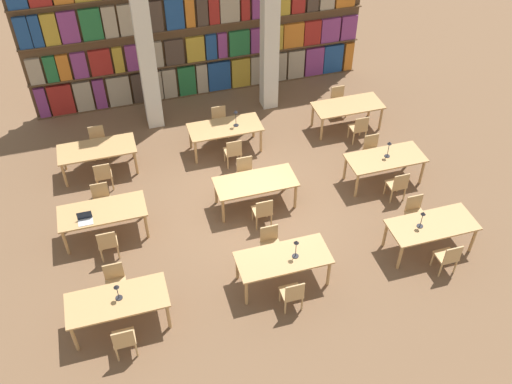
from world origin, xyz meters
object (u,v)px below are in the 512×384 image
at_px(chair_2, 292,294).
at_px(chair_6, 108,242).
at_px(chair_1, 116,281).
at_px(reading_table_6, 97,151).
at_px(chair_11, 372,150).
at_px(chair_12, 103,175).
at_px(reading_table_5, 385,160).
at_px(chair_9, 246,173).
at_px(chair_13, 98,141).
at_px(chair_15, 220,121).
at_px(pillar_left, 142,27).
at_px(reading_table_3, 103,213).
at_px(chair_5, 415,212).
at_px(chair_16, 359,128).
at_px(desk_lamp_0, 117,289).
at_px(laptop, 85,220).
at_px(reading_table_1, 283,260).
at_px(reading_table_7, 225,129).
at_px(pillar_center, 270,10).
at_px(desk_lamp_3, 389,147).
at_px(chair_17, 338,100).
at_px(desk_lamp_1, 296,246).
at_px(reading_table_4, 255,184).
at_px(reading_table_0, 117,302).
at_px(chair_10, 398,185).
at_px(chair_14, 233,151).
at_px(desk_lamp_2, 422,217).
at_px(chair_8, 263,211).
at_px(chair_0, 124,340).
at_px(reading_table_8, 348,107).
at_px(reading_table_2, 432,227).
at_px(chair_7, 102,200).
at_px(chair_4, 448,257).
at_px(chair_3, 271,243).

bearing_deg(chair_2, chair_6, 144.03).
distance_m(chair_1, reading_table_6, 4.25).
bearing_deg(chair_11, chair_12, -8.24).
height_order(reading_table_5, chair_11, chair_11).
relative_size(chair_9, chair_13, 1.00).
height_order(reading_table_6, chair_15, chair_15).
relative_size(pillar_left, reading_table_3, 3.07).
relative_size(chair_5, chair_16, 1.00).
xyz_separation_m(desk_lamp_0, chair_9, (3.46, 3.27, -0.56)).
xyz_separation_m(chair_2, laptop, (-3.79, 2.96, 0.34)).
bearing_deg(reading_table_1, reading_table_5, 34.45).
height_order(reading_table_5, reading_table_7, same).
bearing_deg(pillar_center, chair_16, -53.97).
relative_size(pillar_left, reading_table_1, 3.07).
height_order(desk_lamp_3, chair_17, desk_lamp_3).
height_order(desk_lamp_1, chair_17, desk_lamp_1).
height_order(pillar_center, reading_table_1, pillar_center).
bearing_deg(reading_table_4, reading_table_1, -93.07).
relative_size(reading_table_0, chair_6, 2.27).
distance_m(chair_2, chair_10, 4.29).
distance_m(chair_1, chair_2, 3.62).
distance_m(pillar_left, pillar_center, 3.45).
distance_m(reading_table_0, reading_table_6, 4.96).
xyz_separation_m(reading_table_1, chair_14, (0.01, 4.11, -0.22)).
xyz_separation_m(chair_2, desk_lamp_1, (0.29, 0.67, 0.62)).
bearing_deg(desk_lamp_2, reading_table_4, 140.70).
height_order(chair_9, reading_table_5, chair_9).
height_order(desk_lamp_3, chair_16, desk_lamp_3).
height_order(chair_1, desk_lamp_2, desk_lamp_2).
xyz_separation_m(chair_8, reading_table_5, (3.42, 0.67, 0.22)).
distance_m(chair_2, chair_12, 5.86).
xyz_separation_m(reading_table_6, reading_table_7, (3.37, -0.01, 0.00)).
bearing_deg(chair_0, reading_table_8, 39.34).
xyz_separation_m(desk_lamp_1, reading_table_2, (3.19, 0.03, -0.40)).
bearing_deg(chair_13, chair_6, 88.18).
distance_m(chair_11, reading_table_8, 1.74).
relative_size(chair_6, laptop, 2.69).
bearing_deg(pillar_center, laptop, -141.94).
height_order(chair_7, chair_11, same).
bearing_deg(chair_8, chair_13, 131.77).
distance_m(chair_1, chair_8, 3.67).
bearing_deg(chair_2, reading_table_7, 89.72).
bearing_deg(chair_1, chair_14, -134.29).
height_order(desk_lamp_0, reading_table_4, desk_lamp_0).
relative_size(desk_lamp_2, chair_9, 0.50).
bearing_deg(desk_lamp_3, chair_4, -91.69).
height_order(chair_3, desk_lamp_1, desk_lamp_1).
relative_size(desk_lamp_1, chair_9, 0.54).
bearing_deg(pillar_center, reading_table_2, -76.05).
height_order(pillar_left, chair_0, pillar_left).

